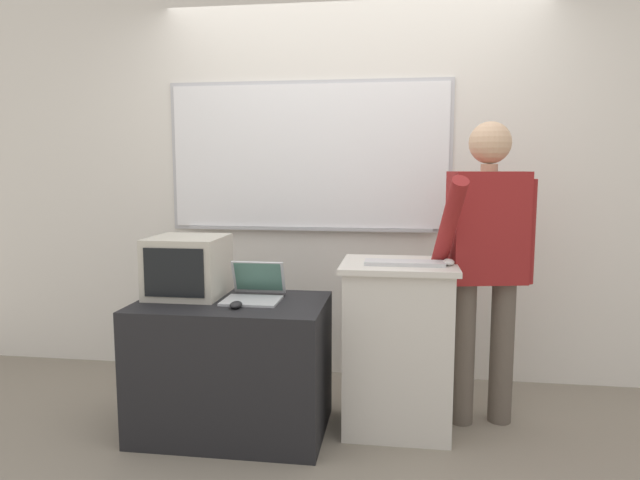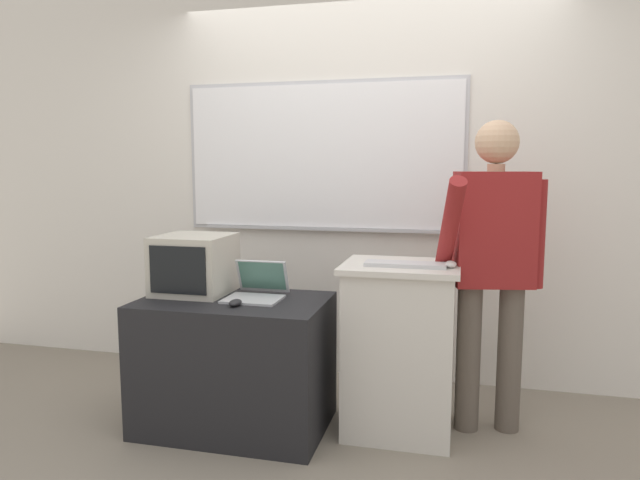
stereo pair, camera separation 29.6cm
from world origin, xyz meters
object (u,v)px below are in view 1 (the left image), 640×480
object	(u,v)px
side_desk	(233,366)
wireless_keyboard	(405,263)
crt_monitor	(188,266)
lectern_podium	(397,345)
person_presenter	(486,253)
computer_mouse_by_laptop	(236,305)
laptop	(255,289)
computer_mouse_by_keyboard	(449,262)

from	to	relation	value
side_desk	wireless_keyboard	distance (m)	1.08
crt_monitor	lectern_podium	bearing A→B (deg)	3.32
person_presenter	crt_monitor	bearing A→B (deg)	175.11
person_presenter	crt_monitor	xyz separation A→B (m)	(-1.63, -0.19, -0.08)
lectern_podium	crt_monitor	distance (m)	1.24
lectern_podium	computer_mouse_by_laptop	world-z (taller)	lectern_podium
laptop	computer_mouse_by_laptop	size ratio (longest dim) A/B	3.20
laptop	computer_mouse_by_laptop	distance (m)	0.22
lectern_podium	person_presenter	size ratio (longest dim) A/B	0.55
laptop	wireless_keyboard	xyz separation A→B (m)	(0.80, 0.02, 0.16)
side_desk	crt_monitor	bearing A→B (deg)	160.20
person_presenter	laptop	bearing A→B (deg)	178.20
person_presenter	computer_mouse_by_laptop	bearing A→B (deg)	-173.03
lectern_podium	person_presenter	world-z (taller)	person_presenter
lectern_podium	side_desk	size ratio (longest dim) A/B	0.92
lectern_podium	computer_mouse_by_laptop	xyz separation A→B (m)	(-0.82, -0.31, 0.27)
side_desk	wireless_keyboard	bearing A→B (deg)	6.27
lectern_podium	crt_monitor	size ratio (longest dim) A/B	2.27
computer_mouse_by_laptop	crt_monitor	xyz separation A→B (m)	(-0.34, 0.24, 0.15)
computer_mouse_by_laptop	wireless_keyboard	bearing A→B (deg)	16.00
laptop	wireless_keyboard	bearing A→B (deg)	1.78
side_desk	computer_mouse_by_laptop	world-z (taller)	computer_mouse_by_laptop
lectern_podium	computer_mouse_by_keyboard	world-z (taller)	computer_mouse_by_keyboard
side_desk	computer_mouse_by_keyboard	distance (m)	1.28
side_desk	computer_mouse_by_laptop	distance (m)	0.41
computer_mouse_by_laptop	laptop	bearing A→B (deg)	78.75
wireless_keyboard	person_presenter	bearing A→B (deg)	23.14
computer_mouse_by_keyboard	crt_monitor	xyz separation A→B (m)	(-1.42, -0.02, -0.05)
wireless_keyboard	computer_mouse_by_keyboard	bearing A→B (deg)	4.32
wireless_keyboard	crt_monitor	bearing A→B (deg)	-179.93
person_presenter	laptop	xyz separation A→B (m)	(-1.24, -0.21, -0.20)
lectern_podium	laptop	size ratio (longest dim) A/B	2.88
computer_mouse_by_laptop	computer_mouse_by_keyboard	world-z (taller)	computer_mouse_by_keyboard
computer_mouse_by_keyboard	person_presenter	bearing A→B (deg)	38.68
computer_mouse_by_keyboard	side_desk	bearing A→B (deg)	-174.11
lectern_podium	side_desk	distance (m)	0.91
lectern_podium	laptop	xyz separation A→B (m)	(-0.77, -0.09, 0.31)
side_desk	wireless_keyboard	xyz separation A→B (m)	(0.91, 0.10, 0.57)
laptop	computer_mouse_by_laptop	xyz separation A→B (m)	(-0.04, -0.22, -0.04)
person_presenter	lectern_podium	bearing A→B (deg)	-176.92
wireless_keyboard	computer_mouse_by_laptop	world-z (taller)	wireless_keyboard
wireless_keyboard	computer_mouse_by_keyboard	xyz separation A→B (m)	(0.23, 0.02, 0.01)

